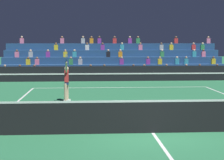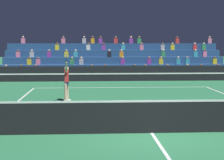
% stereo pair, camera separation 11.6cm
% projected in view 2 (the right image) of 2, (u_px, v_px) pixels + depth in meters
% --- Properties ---
extents(ground_plane, '(120.00, 120.00, 0.00)m').
position_uv_depth(ground_plane, '(152.00, 133.00, 11.95)').
color(ground_plane, '#2D7A4C').
extents(court_lines, '(11.10, 23.90, 0.01)m').
position_uv_depth(court_lines, '(152.00, 133.00, 11.95)').
color(court_lines, white).
rests_on(court_lines, ground).
extents(tennis_net, '(12.00, 0.10, 1.10)m').
position_uv_depth(tennis_net, '(152.00, 116.00, 11.89)').
color(tennis_net, '#2D6B38').
rests_on(tennis_net, ground).
extents(sponsor_banner_wall, '(18.00, 0.26, 1.10)m').
position_uv_depth(sponsor_banner_wall, '(117.00, 74.00, 27.64)').
color(sponsor_banner_wall, black).
rests_on(sponsor_banner_wall, ground).
extents(bleacher_stand, '(17.93, 4.75, 3.38)m').
position_uv_depth(bleacher_stand, '(114.00, 64.00, 31.36)').
color(bleacher_stand, navy).
rests_on(bleacher_stand, ground).
extents(tennis_player, '(0.33, 1.21, 2.40)m').
position_uv_depth(tennis_player, '(67.00, 81.00, 18.15)').
color(tennis_player, beige).
rests_on(tennis_player, ground).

